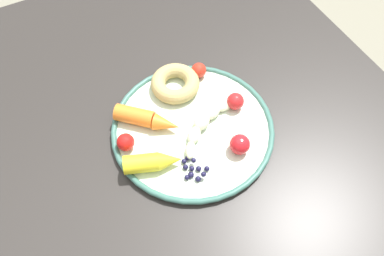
{
  "coord_description": "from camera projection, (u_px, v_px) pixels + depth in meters",
  "views": [
    {
      "loc": [
        -0.41,
        0.21,
        1.43
      ],
      "look_at": [
        -0.02,
        0.0,
        0.74
      ],
      "focal_mm": 36.54,
      "sensor_mm": 36.0,
      "label": 1
    }
  ],
  "objects": [
    {
      "name": "blueberry_pile",
      "position": [
        193.0,
        169.0,
        0.75
      ],
      "size": [
        0.06,
        0.05,
        0.02
      ],
      "color": "#191638",
      "rests_on": "plate"
    },
    {
      "name": "tomato_near",
      "position": [
        240.0,
        144.0,
        0.77
      ],
      "size": [
        0.04,
        0.04,
        0.04
      ],
      "primitive_type": "sphere",
      "color": "red",
      "rests_on": "plate"
    },
    {
      "name": "carrot_yellow",
      "position": [
        153.0,
        162.0,
        0.75
      ],
      "size": [
        0.07,
        0.12,
        0.04
      ],
      "color": "yellow",
      "rests_on": "plate"
    },
    {
      "name": "tomato_extra",
      "position": [
        199.0,
        70.0,
        0.88
      ],
      "size": [
        0.03,
        0.03,
        0.03
      ],
      "primitive_type": "sphere",
      "color": "red",
      "rests_on": "plate"
    },
    {
      "name": "donut",
      "position": [
        175.0,
        83.0,
        0.86
      ],
      "size": [
        0.13,
        0.13,
        0.03
      ],
      "primitive_type": "torus",
      "rotation": [
        0.0,
        0.0,
        1.84
      ],
      "color": "tan",
      "rests_on": "plate"
    },
    {
      "name": "dining_table",
      "position": [
        188.0,
        143.0,
        0.9
      ],
      "size": [
        1.12,
        0.95,
        0.73
      ],
      "color": "#2A2725",
      "rests_on": "ground_plane"
    },
    {
      "name": "plate",
      "position": [
        192.0,
        129.0,
        0.82
      ],
      "size": [
        0.34,
        0.34,
        0.02
      ],
      "color": "silver",
      "rests_on": "dining_table"
    },
    {
      "name": "tomato_far",
      "position": [
        235.0,
        101.0,
        0.83
      ],
      "size": [
        0.04,
        0.04,
        0.04
      ],
      "primitive_type": "sphere",
      "color": "red",
      "rests_on": "plate"
    },
    {
      "name": "tomato_mid",
      "position": [
        126.0,
        143.0,
        0.77
      ],
      "size": [
        0.04,
        0.04,
        0.04
      ],
      "primitive_type": "sphere",
      "color": "red",
      "rests_on": "plate"
    },
    {
      "name": "ground_plane",
      "position": [
        190.0,
        232.0,
        1.45
      ],
      "size": [
        6.0,
        6.0,
        0.0
      ],
      "primitive_type": "plane",
      "color": "gray"
    },
    {
      "name": "banana",
      "position": [
        204.0,
        124.0,
        0.8
      ],
      "size": [
        0.1,
        0.15,
        0.03
      ],
      "color": "beige",
      "rests_on": "plate"
    },
    {
      "name": "carrot_orange",
      "position": [
        147.0,
        119.0,
        0.8
      ],
      "size": [
        0.12,
        0.12,
        0.04
      ],
      "color": "orange",
      "rests_on": "plate"
    }
  ]
}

